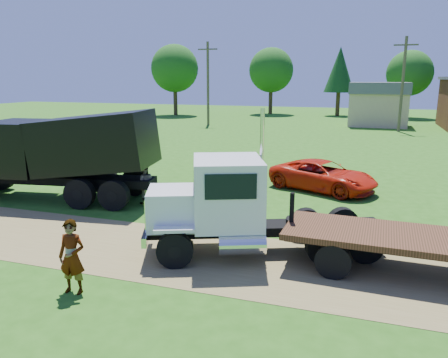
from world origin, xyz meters
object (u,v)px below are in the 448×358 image
(spectator_a, at_px, (72,257))
(white_semi_tractor, at_px, (230,206))
(flatbed_trailer, at_px, (431,247))
(orange_pickup, at_px, (323,176))
(black_dump_truck, at_px, (60,151))

(spectator_a, bearing_deg, white_semi_tractor, 45.79)
(flatbed_trailer, bearing_deg, orange_pickup, 115.26)
(white_semi_tractor, distance_m, flatbed_trailer, 5.51)
(white_semi_tractor, relative_size, spectator_a, 3.85)
(white_semi_tractor, relative_size, orange_pickup, 1.43)
(white_semi_tractor, xyz_separation_m, spectator_a, (-2.86, -3.60, -0.53))
(black_dump_truck, distance_m, spectator_a, 9.14)
(black_dump_truck, bearing_deg, orange_pickup, 17.17)
(black_dump_truck, distance_m, orange_pickup, 11.78)
(flatbed_trailer, distance_m, spectator_a, 9.12)
(white_semi_tractor, relative_size, flatbed_trailer, 0.93)
(white_semi_tractor, relative_size, black_dump_truck, 0.78)
(flatbed_trailer, xyz_separation_m, spectator_a, (-8.33, -3.73, 0.09))
(orange_pickup, bearing_deg, flatbed_trailer, -133.70)
(white_semi_tractor, height_order, black_dump_truck, white_semi_tractor)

